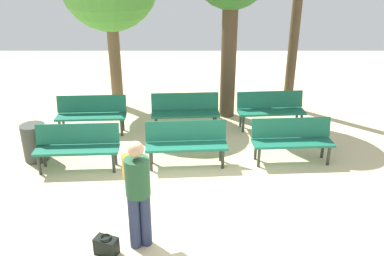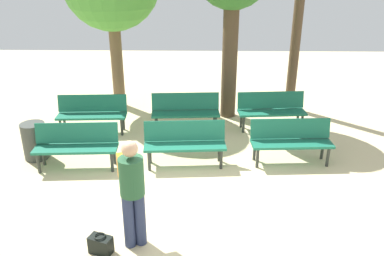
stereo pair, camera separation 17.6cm
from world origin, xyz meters
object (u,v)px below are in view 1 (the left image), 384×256
bench_r0_c0 (76,145)px  bench_r1_c1 (184,110)px  bench_r0_c2 (291,138)px  trash_bin (34,143)px  handbag (106,246)px  bench_r0_c1 (185,141)px  bench_r1_c0 (91,113)px  visitor_with_backpack (137,188)px  bench_r1_c2 (270,108)px  tree_0 (292,47)px

bench_r0_c0 → bench_r1_c1: 2.80m
bench_r0_c0 → bench_r0_c2: bearing=0.8°
bench_r0_c0 → trash_bin: (-0.97, 0.35, -0.12)m
bench_r0_c0 → handbag: bench_r0_c0 is taller
bench_r0_c0 → trash_bin: bench_r0_c0 is taller
bench_r0_c1 → bench_r1_c0: bearing=141.0°
bench_r1_c1 → handbag: 4.52m
bench_r1_c1 → handbag: (-1.03, -4.38, -0.37)m
bench_r0_c2 → visitor_with_backpack: (-2.75, -2.57, 0.43)m
bench_r0_c2 → bench_r1_c1: size_ratio=1.00×
bench_r0_c2 → bench_r1_c2: (-0.11, 1.72, 0.00)m
handbag → bench_r1_c1: bearing=76.7°
bench_r1_c2 → tree_0: (0.74, 1.36, 1.18)m
bench_r1_c2 → visitor_with_backpack: bearing=-126.4°
bench_r0_c1 → handbag: (-1.08, -2.64, -0.37)m
bench_r1_c1 → visitor_with_backpack: size_ratio=0.99×
bench_r1_c0 → handbag: bench_r1_c0 is taller
bench_r0_c1 → trash_bin: size_ratio=2.13×
bench_r0_c1 → tree_0: 4.40m
bench_r0_c2 → tree_0: 3.36m
bench_r1_c2 → bench_r1_c1: bearing=178.7°
tree_0 → bench_r1_c0: bearing=-161.4°
bench_r0_c2 → bench_r1_c0: bearing=158.7°
handbag → bench_r0_c2: bearing=41.1°
bench_r1_c0 → handbag: (1.15, -4.20, -0.37)m
trash_bin → bench_r0_c0: bearing=-19.7°
bench_r0_c0 → bench_r0_c1: (2.11, 0.15, 0.00)m
bench_r1_c2 → handbag: 5.48m
bench_r1_c2 → visitor_with_backpack: 5.05m
bench_r0_c0 → tree_0: bearing=31.7°
bench_r1_c1 → tree_0: bearing=24.6°
bench_r0_c1 → trash_bin: bearing=172.4°
bench_r0_c0 → bench_r1_c0: (-0.13, 1.71, 0.00)m
bench_r0_c1 → bench_r1_c1: same height
tree_0 → bench_r0_c1: bearing=-130.3°
bench_r0_c0 → visitor_with_backpack: bearing=-60.2°
tree_0 → handbag: (-3.82, -5.87, -1.55)m
bench_r1_c2 → handbag: (-3.09, -4.51, -0.37)m
bench_r1_c0 → bench_r1_c1: (2.18, 0.18, 0.00)m
bench_r0_c0 → handbag: (1.02, -2.49, -0.37)m
bench_r1_c0 → bench_r1_c2: same height
bench_r1_c1 → handbag: bearing=-106.8°
bench_r0_c0 → visitor_with_backpack: size_ratio=0.98×
bench_r0_c2 → handbag: 4.26m
tree_0 → bench_r1_c1: bearing=-151.9°
bench_r1_c0 → tree_0: tree_0 is taller
bench_r0_c0 → bench_r0_c1: same height
handbag → trash_bin: bearing=125.1°
bench_r0_c2 → bench_r1_c2: bearing=90.5°
trash_bin → visitor_with_backpack: bearing=-46.9°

